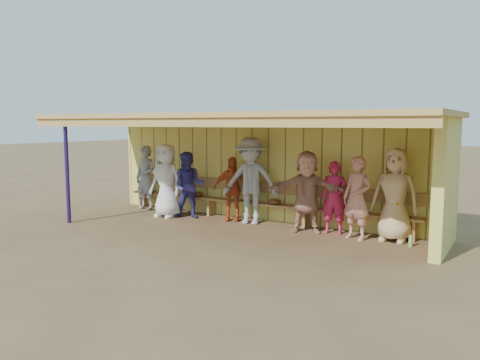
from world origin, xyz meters
name	(u,v)px	position (x,y,z in m)	size (l,w,h in m)	color
ground	(232,229)	(0.00, 0.00, 0.00)	(90.00, 90.00, 0.00)	brown
player_a	(146,178)	(-3.25, 0.81, 0.86)	(0.63, 0.41, 1.72)	gray
player_b	(166,181)	(-2.10, 0.30, 0.90)	(0.88, 0.58, 1.81)	white
player_c	(189,185)	(-1.55, 0.49, 0.81)	(0.79, 0.61, 1.62)	#373189
player_d	(232,189)	(-0.52, 0.81, 0.76)	(0.89, 0.37, 1.51)	#CA4A20
player_e	(251,181)	(0.03, 0.75, 0.99)	(1.28, 0.74, 1.99)	#93969B
player_f	(307,192)	(1.48, 0.62, 0.87)	(1.61, 0.51, 1.73)	tan
player_g	(335,198)	(2.03, 0.81, 0.76)	(0.56, 0.36, 1.52)	#B71D47
player_h	(395,195)	(3.25, 0.81, 0.92)	(0.90, 0.58, 1.84)	tan
player_extra	(357,198)	(2.58, 0.56, 0.83)	(0.60, 0.40, 1.66)	tan
dugout_structure	(263,151)	(0.39, 0.69, 1.69)	(8.80, 3.20, 2.50)	#E3D461
bench	(257,199)	(0.00, 1.12, 0.53)	(7.60, 0.34, 0.93)	#AC814A
dugout_equipment	(245,200)	(-0.26, 0.99, 0.49)	(5.73, 0.62, 0.80)	gold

